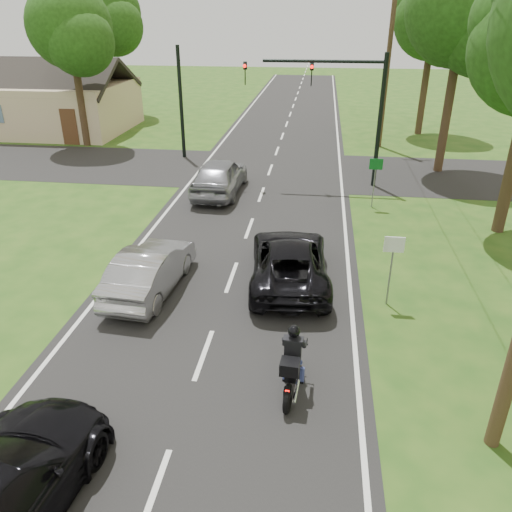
# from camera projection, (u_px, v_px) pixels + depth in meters

# --- Properties ---
(ground) EXTENTS (140.00, 140.00, 0.00)m
(ground) POSITION_uv_depth(u_px,v_px,m) (204.00, 355.00, 12.25)
(ground) COLOR #234C15
(ground) RESTS_ON ground
(road) EXTENTS (8.00, 100.00, 0.01)m
(road) POSITION_uv_depth(u_px,v_px,m) (256.00, 210.00, 21.15)
(road) COLOR black
(road) RESTS_ON ground
(cross_road) EXTENTS (60.00, 7.00, 0.01)m
(cross_road) POSITION_uv_depth(u_px,v_px,m) (270.00, 170.00, 26.49)
(cross_road) COLOR black
(cross_road) RESTS_ON ground
(motorcycle_rider) EXTENTS (0.56, 1.96, 1.69)m
(motorcycle_rider) POSITION_uv_depth(u_px,v_px,m) (292.00, 367.00, 10.80)
(motorcycle_rider) COLOR black
(motorcycle_rider) RESTS_ON ground
(dark_suv) EXTENTS (2.71, 5.16, 1.39)m
(dark_suv) POSITION_uv_depth(u_px,v_px,m) (289.00, 261.00, 15.29)
(dark_suv) COLOR black
(dark_suv) RESTS_ON road
(silver_sedan) EXTENTS (1.79, 4.32, 1.39)m
(silver_sedan) POSITION_uv_depth(u_px,v_px,m) (150.00, 270.00, 14.77)
(silver_sedan) COLOR #A0A1A5
(silver_sedan) RESTS_ON road
(silver_suv) EXTENTS (2.10, 4.89, 1.64)m
(silver_suv) POSITION_uv_depth(u_px,v_px,m) (220.00, 176.00, 22.74)
(silver_suv) COLOR gray
(silver_suv) RESTS_ON road
(traffic_signal) EXTENTS (6.38, 0.44, 6.00)m
(traffic_signal) POSITION_uv_depth(u_px,v_px,m) (340.00, 96.00, 22.50)
(traffic_signal) COLOR black
(traffic_signal) RESTS_ON ground
(signal_pole_far) EXTENTS (0.20, 0.20, 6.00)m
(signal_pole_far) POSITION_uv_depth(u_px,v_px,m) (181.00, 103.00, 27.54)
(signal_pole_far) COLOR black
(signal_pole_far) RESTS_ON ground
(utility_pole_far) EXTENTS (1.60, 0.28, 10.00)m
(utility_pole_far) POSITION_uv_depth(u_px,v_px,m) (388.00, 59.00, 28.87)
(utility_pole_far) COLOR #513A25
(utility_pole_far) RESTS_ON ground
(sign_white) EXTENTS (0.55, 0.07, 2.12)m
(sign_white) POSITION_uv_depth(u_px,v_px,m) (393.00, 254.00, 13.66)
(sign_white) COLOR slate
(sign_white) RESTS_ON ground
(sign_green) EXTENTS (0.55, 0.07, 2.12)m
(sign_green) POSITION_uv_depth(u_px,v_px,m) (375.00, 171.00, 20.76)
(sign_green) COLOR slate
(sign_green) RESTS_ON ground
(tree_row_d) EXTENTS (5.76, 5.58, 10.45)m
(tree_row_d) POSITION_uv_depth(u_px,v_px,m) (471.00, 15.00, 22.84)
(tree_row_d) COLOR #332316
(tree_row_d) RESTS_ON ground
(tree_row_e) EXTENTS (5.28, 5.12, 9.61)m
(tree_row_e) POSITION_uv_depth(u_px,v_px,m) (439.00, 24.00, 31.09)
(tree_row_e) COLOR #332316
(tree_row_e) RESTS_ON ground
(tree_left_near) EXTENTS (5.12, 4.96, 9.22)m
(tree_left_near) POSITION_uv_depth(u_px,v_px,m) (73.00, 32.00, 28.31)
(tree_left_near) COLOR #332316
(tree_left_near) RESTS_ON ground
(tree_left_far) EXTENTS (5.76, 5.58, 10.14)m
(tree_left_far) POSITION_uv_depth(u_px,v_px,m) (108.00, 18.00, 37.15)
(tree_left_far) COLOR #332316
(tree_left_far) RESTS_ON ground
(house) EXTENTS (10.20, 8.00, 4.84)m
(house) POSITION_uv_depth(u_px,v_px,m) (54.00, 104.00, 34.66)
(house) COLOR #CCAB8E
(house) RESTS_ON ground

